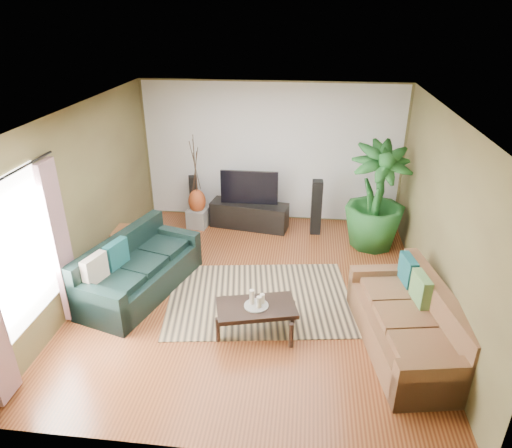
# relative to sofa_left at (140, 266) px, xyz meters

# --- Properties ---
(floor) EXTENTS (5.50, 5.50, 0.00)m
(floor) POSITION_rel_sofa_left_xyz_m (1.69, 0.14, -0.42)
(floor) COLOR brown
(floor) RESTS_ON ground
(ceiling) EXTENTS (5.50, 5.50, 0.00)m
(ceiling) POSITION_rel_sofa_left_xyz_m (1.69, 0.14, 2.28)
(ceiling) COLOR white
(ceiling) RESTS_ON ground
(wall_back) EXTENTS (5.00, 0.00, 5.00)m
(wall_back) POSITION_rel_sofa_left_xyz_m (1.69, 2.89, 0.93)
(wall_back) COLOR olive
(wall_back) RESTS_ON ground
(wall_front) EXTENTS (5.00, 0.00, 5.00)m
(wall_front) POSITION_rel_sofa_left_xyz_m (1.69, -2.61, 0.93)
(wall_front) COLOR olive
(wall_front) RESTS_ON ground
(wall_left) EXTENTS (0.00, 5.50, 5.50)m
(wall_left) POSITION_rel_sofa_left_xyz_m (-0.81, 0.14, 0.92)
(wall_left) COLOR olive
(wall_left) RESTS_ON ground
(wall_right) EXTENTS (0.00, 5.50, 5.50)m
(wall_right) POSITION_rel_sofa_left_xyz_m (4.19, 0.14, 0.92)
(wall_right) COLOR olive
(wall_right) RESTS_ON ground
(backwall_panel) EXTENTS (4.90, 0.00, 4.90)m
(backwall_panel) POSITION_rel_sofa_left_xyz_m (1.69, 2.88, 0.93)
(backwall_panel) COLOR white
(backwall_panel) RESTS_ON ground
(window_pane) EXTENTS (0.00, 1.80, 1.80)m
(window_pane) POSITION_rel_sofa_left_xyz_m (-0.79, -1.46, 0.97)
(window_pane) COLOR white
(window_pane) RESTS_ON ground
(curtain_far) EXTENTS (0.08, 0.35, 2.20)m
(curtain_far) POSITION_rel_sofa_left_xyz_m (-0.74, -0.71, 0.72)
(curtain_far) COLOR gray
(curtain_far) RESTS_ON ground
(curtain_rod) EXTENTS (0.03, 1.90, 0.03)m
(curtain_rod) POSITION_rel_sofa_left_xyz_m (-0.74, -1.46, 1.87)
(curtain_rod) COLOR black
(curtain_rod) RESTS_ON ground
(sofa_left) EXTENTS (1.44, 2.24, 0.85)m
(sofa_left) POSITION_rel_sofa_left_xyz_m (0.00, 0.00, 0.00)
(sofa_left) COLOR black
(sofa_left) RESTS_ON floor
(sofa_right) EXTENTS (1.27, 2.20, 0.85)m
(sofa_right) POSITION_rel_sofa_left_xyz_m (3.69, -0.85, 0.00)
(sofa_right) COLOR brown
(sofa_right) RESTS_ON floor
(area_rug) EXTENTS (2.91, 2.25, 0.01)m
(area_rug) POSITION_rel_sofa_left_xyz_m (1.78, -0.02, -0.42)
(area_rug) COLOR tan
(area_rug) RESTS_ON floor
(coffee_table) EXTENTS (1.12, 0.79, 0.42)m
(coffee_table) POSITION_rel_sofa_left_xyz_m (1.82, -0.78, -0.22)
(coffee_table) COLOR black
(coffee_table) RESTS_ON floor
(candle_tray) EXTENTS (0.31, 0.31, 0.01)m
(candle_tray) POSITION_rel_sofa_left_xyz_m (1.82, -0.78, -0.00)
(candle_tray) COLOR gray
(candle_tray) RESTS_ON coffee_table
(candle_tall) EXTENTS (0.06, 0.06, 0.20)m
(candle_tall) POSITION_rel_sofa_left_xyz_m (1.76, -0.75, 0.11)
(candle_tall) COLOR beige
(candle_tall) RESTS_ON candle_tray
(candle_mid) EXTENTS (0.06, 0.06, 0.16)m
(candle_mid) POSITION_rel_sofa_left_xyz_m (1.86, -0.82, 0.08)
(candle_mid) COLOR beige
(candle_mid) RESTS_ON candle_tray
(candle_short) EXTENTS (0.06, 0.06, 0.13)m
(candle_short) POSITION_rel_sofa_left_xyz_m (1.89, -0.72, 0.07)
(candle_short) COLOR beige
(candle_short) RESTS_ON candle_tray
(tv_stand) EXTENTS (1.54, 0.67, 0.49)m
(tv_stand) POSITION_rel_sofa_left_xyz_m (1.32, 2.38, -0.18)
(tv_stand) COLOR black
(tv_stand) RESTS_ON floor
(television) EXTENTS (1.09, 0.06, 0.64)m
(television) POSITION_rel_sofa_left_xyz_m (1.32, 2.40, 0.39)
(television) COLOR black
(television) RESTS_ON tv_stand
(speaker_left) EXTENTS (0.21, 0.22, 0.90)m
(speaker_left) POSITION_rel_sofa_left_xyz_m (0.17, 2.64, 0.03)
(speaker_left) COLOR black
(speaker_left) RESTS_ON floor
(speaker_right) EXTENTS (0.20, 0.22, 1.05)m
(speaker_right) POSITION_rel_sofa_left_xyz_m (2.60, 2.28, 0.10)
(speaker_right) COLOR black
(speaker_right) RESTS_ON floor
(potted_plant) EXTENTS (1.24, 1.24, 1.87)m
(potted_plant) POSITION_rel_sofa_left_xyz_m (3.60, 1.89, 0.51)
(potted_plant) COLOR #1B521F
(potted_plant) RESTS_ON floor
(plant_pot) EXTENTS (0.35, 0.35, 0.27)m
(plant_pot) POSITION_rel_sofa_left_xyz_m (3.60, 1.89, -0.29)
(plant_pot) COLOR black
(plant_pot) RESTS_ON floor
(pedestal) EXTENTS (0.41, 0.41, 0.36)m
(pedestal) POSITION_rel_sofa_left_xyz_m (0.32, 2.29, -0.24)
(pedestal) COLOR gray
(pedestal) RESTS_ON floor
(vase) EXTENTS (0.33, 0.33, 0.47)m
(vase) POSITION_rel_sofa_left_xyz_m (0.32, 2.29, 0.11)
(vase) COLOR #9A3F1C
(vase) RESTS_ON pedestal
(side_table) EXTENTS (0.48, 0.48, 0.50)m
(side_table) POSITION_rel_sofa_left_xyz_m (-0.56, 1.00, -0.17)
(side_table) COLOR brown
(side_table) RESTS_ON floor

